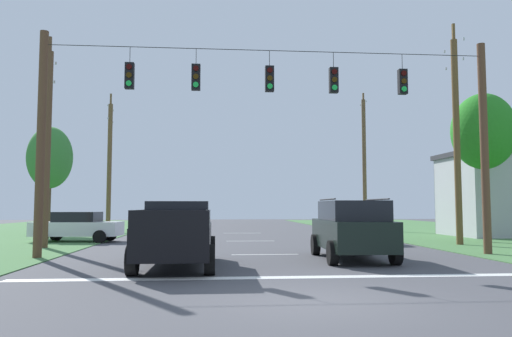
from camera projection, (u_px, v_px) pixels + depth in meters
name	position (u px, v px, depth m)	size (l,w,h in m)	color
ground_plane	(316.00, 302.00, 9.35)	(120.00, 120.00, 0.00)	#47474C
stop_bar_stripe	(290.00, 277.00, 12.57)	(14.00, 0.45, 0.01)	white
lane_dash_0	(265.00, 254.00, 18.53)	(0.15, 2.50, 0.01)	white
lane_dash_1	(251.00, 241.00, 25.76)	(0.15, 2.50, 0.01)	white
lane_dash_2	(242.00, 233.00, 33.39)	(0.15, 2.50, 0.01)	white
overhead_signal_span	(270.00, 131.00, 18.16)	(16.59, 0.31, 8.04)	brown
pickup_truck	(177.00, 234.00, 14.89)	(2.29, 5.41, 1.95)	black
suv_black	(352.00, 228.00, 16.84)	(2.39, 4.88, 2.05)	black
distant_car_crossing_white	(357.00, 227.00, 24.86)	(2.14, 4.36, 1.52)	silver
distant_car_oncoming	(77.00, 226.00, 25.09)	(4.43, 2.30, 1.52)	silver
utility_pole_mid_right	(457.00, 135.00, 23.45)	(0.31, 1.98, 10.56)	brown
utility_pole_far_right	(364.00, 163.00, 37.49)	(0.30, 1.54, 10.43)	brown
utility_pole_mid_left	(47.00, 144.00, 21.63)	(0.33, 1.79, 9.30)	brown
utility_pole_far_left	(109.00, 164.00, 35.41)	(0.32, 1.94, 9.91)	brown
tree_roadside_right	(50.00, 158.00, 31.81)	(2.82, 2.82, 6.91)	brown
tree_roadside_far_right	(483.00, 132.00, 25.07)	(3.14, 3.14, 7.51)	brown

